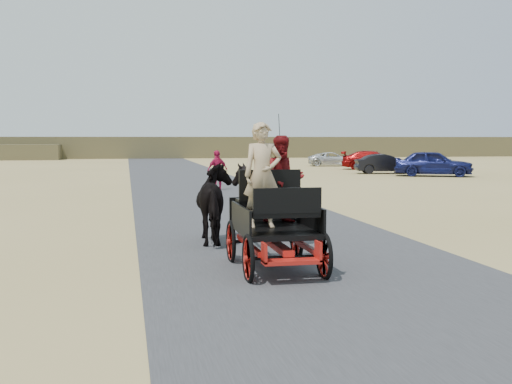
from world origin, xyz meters
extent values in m
plane|color=tan|center=(0.00, 0.00, 0.00)|extent=(140.00, 140.00, 0.00)
cube|color=#38383A|center=(0.00, 0.00, 0.01)|extent=(6.00, 140.00, 0.01)
cube|color=brown|center=(0.00, 62.00, 1.20)|extent=(140.00, 6.00, 2.40)
imported|color=black|center=(-1.27, 1.18, 0.85)|extent=(0.91, 2.01, 1.70)
imported|color=black|center=(-0.17, 1.18, 0.85)|extent=(1.37, 1.54, 1.70)
imported|color=tan|center=(-0.92, -1.77, 1.62)|extent=(0.66, 0.43, 1.80)
imported|color=#660C0F|center=(-0.42, -1.22, 1.51)|extent=(0.77, 0.60, 1.58)
imported|color=#B41442|center=(0.69, 15.19, 0.86)|extent=(1.09, 0.81, 1.73)
imported|color=navy|center=(14.59, 22.57, 0.77)|extent=(4.87, 3.60, 1.54)
imported|color=black|center=(12.94, 25.87, 0.62)|extent=(3.91, 1.88, 1.23)
imported|color=maroon|center=(14.25, 31.08, 0.67)|extent=(4.98, 3.44, 1.34)
imported|color=silver|center=(13.18, 37.11, 0.55)|extent=(4.27, 2.57, 1.11)
camera|label=1|loc=(-3.18, -12.40, 2.25)|focal=45.00mm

